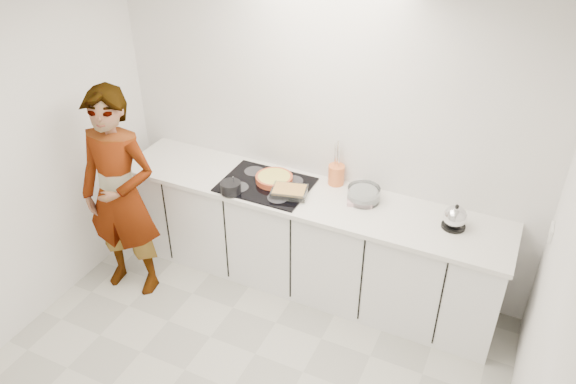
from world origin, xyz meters
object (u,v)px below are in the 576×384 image
at_px(hob, 266,185).
at_px(kettle, 455,218).
at_px(saucepan, 231,187).
at_px(tart_dish, 274,178).
at_px(mixing_bowl, 364,195).
at_px(baking_dish, 289,191).
at_px(utensil_crock, 336,175).
at_px(cook, 120,196).

xyz_separation_m(hob, kettle, (1.50, 0.07, 0.08)).
bearing_deg(saucepan, hob, 49.71).
bearing_deg(saucepan, tart_dish, 51.20).
bearing_deg(mixing_bowl, baking_dish, -161.56).
height_order(tart_dish, kettle, kettle).
distance_m(tart_dish, mixing_bowl, 0.75).
height_order(saucepan, utensil_crock, saucepan).
bearing_deg(baking_dish, kettle, 5.93).
bearing_deg(kettle, saucepan, -169.96).
relative_size(tart_dish, kettle, 1.58).
bearing_deg(tart_dish, saucepan, -128.80).
distance_m(tart_dish, cook, 1.24).
height_order(hob, baking_dish, baking_dish).
distance_m(baking_dish, mixing_bowl, 0.58).
distance_m(mixing_bowl, kettle, 0.71).
relative_size(baking_dish, cook, 0.18).
distance_m(saucepan, cook, 0.88).
bearing_deg(cook, baking_dish, 17.61).
relative_size(hob, utensil_crock, 4.33).
bearing_deg(utensil_crock, tart_dish, -155.98).
xyz_separation_m(tart_dish, utensil_crock, (0.46, 0.21, 0.04)).
bearing_deg(baking_dish, hob, 166.13).
xyz_separation_m(kettle, utensil_crock, (-1.00, 0.20, -0.00)).
bearing_deg(utensil_crock, mixing_bowl, -27.41).
bearing_deg(cook, utensil_crock, 23.83).
bearing_deg(hob, cook, -147.12).
height_order(hob, kettle, kettle).
height_order(tart_dish, cook, cook).
xyz_separation_m(utensil_crock, cook, (-1.49, -0.91, -0.08)).
relative_size(baking_dish, mixing_bowl, 1.12).
distance_m(utensil_crock, cook, 1.74).
xyz_separation_m(tart_dish, mixing_bowl, (0.75, 0.06, 0.01)).
xyz_separation_m(saucepan, mixing_bowl, (0.99, 0.35, -0.00)).
height_order(baking_dish, cook, cook).
distance_m(hob, kettle, 1.51).
bearing_deg(mixing_bowl, saucepan, -160.31).
distance_m(hob, cook, 1.16).
distance_m(tart_dish, saucepan, 0.38).
xyz_separation_m(mixing_bowl, utensil_crock, (-0.29, 0.15, 0.03)).
bearing_deg(baking_dish, saucepan, -158.74).
bearing_deg(hob, saucepan, -130.29).
height_order(tart_dish, utensil_crock, utensil_crock).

